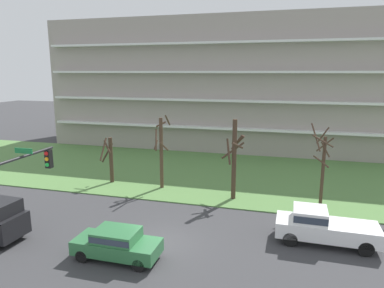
# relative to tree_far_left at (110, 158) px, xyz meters

# --- Properties ---
(ground) EXTENTS (160.00, 160.00, 0.00)m
(ground) POSITION_rel_tree_far_left_xyz_m (7.80, -9.09, -2.16)
(ground) COLOR #38383A
(grass_lawn_strip) EXTENTS (80.00, 16.00, 0.08)m
(grass_lawn_strip) POSITION_rel_tree_far_left_xyz_m (7.80, 4.91, -2.12)
(grass_lawn_strip) COLOR #547F42
(grass_lawn_strip) RESTS_ON ground
(apartment_building) EXTENTS (45.25, 14.51, 15.55)m
(apartment_building) POSITION_rel_tree_far_left_xyz_m (7.80, 19.68, 5.61)
(apartment_building) COLOR #9E938C
(apartment_building) RESTS_ON ground
(tree_far_left) EXTENTS (1.09, 1.60, 3.96)m
(tree_far_left) POSITION_rel_tree_far_left_xyz_m (0.00, 0.00, 0.00)
(tree_far_left) COLOR #423023
(tree_far_left) RESTS_ON ground
(tree_left) EXTENTS (1.24, 1.23, 6.11)m
(tree_left) POSITION_rel_tree_far_left_xyz_m (4.72, -0.23, 1.01)
(tree_left) COLOR #4C3828
(tree_left) RESTS_ON ground
(tree_center) EXTENTS (1.82, 1.77, 6.03)m
(tree_center) POSITION_rel_tree_far_left_xyz_m (10.71, -1.11, 1.08)
(tree_center) COLOR #423023
(tree_center) RESTS_ON ground
(tree_right) EXTENTS (1.60, 1.61, 5.91)m
(tree_right) POSITION_rel_tree_far_left_xyz_m (16.81, -1.11, 0.90)
(tree_right) COLOR #423023
(tree_right) RESTS_ON ground
(sedan_green_center_left) EXTENTS (4.41, 1.83, 1.57)m
(sedan_green_center_left) POSITION_rel_tree_far_left_xyz_m (6.29, -11.09, -1.29)
(sedan_green_center_left) COLOR #2D6B3D
(sedan_green_center_left) RESTS_ON ground
(pickup_white_center_right) EXTENTS (5.44, 2.11, 1.95)m
(pickup_white_center_right) POSITION_rel_tree_far_left_xyz_m (16.46, -6.59, -1.15)
(pickup_white_center_right) COLOR white
(pickup_white_center_right) RESTS_ON ground
(traffic_signal_mast) EXTENTS (0.90, 4.30, 6.12)m
(traffic_signal_mast) POSITION_rel_tree_far_left_xyz_m (3.22, -14.27, 1.97)
(traffic_signal_mast) COLOR black
(traffic_signal_mast) RESTS_ON ground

